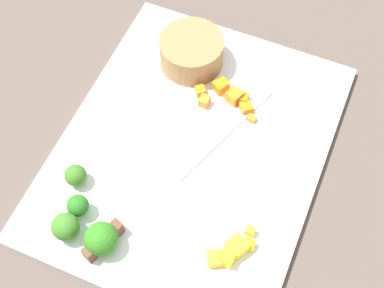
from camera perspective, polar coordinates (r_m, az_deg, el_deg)
name	(u,v)px	position (r m, az deg, el deg)	size (l,w,h in m)	color
ground_plane	(192,152)	(0.76, 0.00, -0.83)	(4.00, 4.00, 0.00)	#524740
cutting_board	(192,150)	(0.75, 0.00, -0.61)	(0.43, 0.34, 0.01)	white
prep_bowl	(191,52)	(0.81, -0.06, 9.36)	(0.09, 0.09, 0.05)	olive
chef_knife	(150,198)	(0.71, -4.26, -5.46)	(0.33, 0.13, 0.02)	silver
carrot_dice_0	(252,119)	(0.77, 6.09, 2.59)	(0.01, 0.01, 0.01)	orange
carrot_dice_1	(234,96)	(0.78, 4.32, 4.85)	(0.02, 0.02, 0.02)	orange
carrot_dice_2	(242,98)	(0.78, 5.16, 4.65)	(0.02, 0.02, 0.01)	orange
carrot_dice_3	(204,101)	(0.78, 1.26, 4.38)	(0.02, 0.01, 0.01)	orange
carrot_dice_4	(200,91)	(0.79, 0.86, 5.39)	(0.01, 0.01, 0.01)	orange
carrot_dice_5	(246,108)	(0.78, 5.52, 3.70)	(0.02, 0.02, 0.01)	orange
carrot_dice_6	(224,87)	(0.79, 3.24, 5.81)	(0.02, 0.02, 0.02)	orange
pepper_dice_0	(215,259)	(0.68, 2.31, -11.57)	(0.02, 0.02, 0.02)	yellow
pepper_dice_1	(227,257)	(0.68, 3.63, -11.38)	(0.02, 0.02, 0.02)	yellow
pepper_dice_2	(249,244)	(0.69, 5.83, -10.13)	(0.01, 0.01, 0.01)	yellow
pepper_dice_3	(250,231)	(0.69, 5.92, -8.80)	(0.01, 0.01, 0.01)	yellow
pepper_dice_4	(238,246)	(0.68, 4.66, -10.32)	(0.02, 0.02, 0.02)	yellow
broccoli_floret_0	(101,239)	(0.68, -9.23, -9.51)	(0.04, 0.04, 0.04)	#87B65D
broccoli_floret_1	(78,206)	(0.70, -11.53, -6.18)	(0.03, 0.03, 0.03)	#8AC06C
broccoli_floret_2	(76,176)	(0.72, -11.76, -3.16)	(0.03, 0.03, 0.03)	#97BC6B
broccoli_floret_3	(65,227)	(0.69, -12.74, -8.22)	(0.03, 0.03, 0.04)	#88BA56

